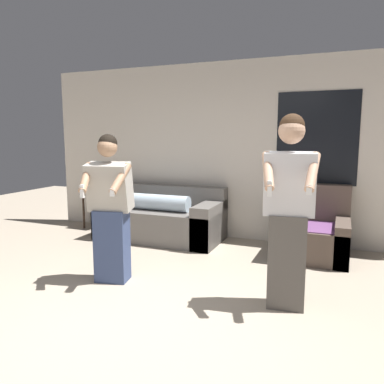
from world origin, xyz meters
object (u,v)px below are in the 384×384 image
object	(u,v)px
armchair	(313,234)
side_table	(97,199)
couch	(161,219)
person_left	(110,210)
person_right	(289,211)

from	to	relation	value
armchair	side_table	distance (m)	3.62
couch	side_table	bearing A→B (deg)	169.76
side_table	person_left	world-z (taller)	person_left
armchair	side_table	size ratio (longest dim) A/B	1.22
side_table	person_right	world-z (taller)	person_right
side_table	person_right	xyz separation A→B (m)	(3.50, -1.94, 0.40)
armchair	side_table	world-z (taller)	armchair
armchair	person_left	distance (m)	2.69
couch	person_right	world-z (taller)	person_right
side_table	couch	bearing A→B (deg)	-10.24
couch	side_table	size ratio (longest dim) A/B	2.48
side_table	armchair	bearing A→B (deg)	-3.95
armchair	person_right	distance (m)	1.80
armchair	couch	bearing A→B (deg)	179.87
couch	armchair	size ratio (longest dim) A/B	2.04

